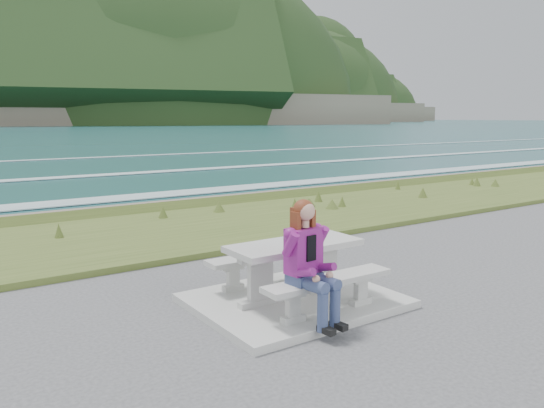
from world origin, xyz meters
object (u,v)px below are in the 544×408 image
Objects in this scene: bench_landward at (329,285)px; bench_seaward at (265,260)px; picnic_table at (295,255)px; seated_woman at (313,279)px.

bench_landward is 1.40m from bench_seaward.
picnic_table reaches higher than bench_seaward.
picnic_table is 1.00× the size of bench_seaward.
picnic_table is 1.00× the size of bench_landward.
bench_seaward is at bearing 90.00° from picnic_table.
bench_landward is at bearing 14.49° from seated_woman.
picnic_table is 0.91m from seated_woman.
picnic_table is 0.74m from bench_landward.
bench_landward is at bearing -90.00° from bench_seaward.
bench_seaward is (0.00, 1.40, 0.00)m from bench_landward.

